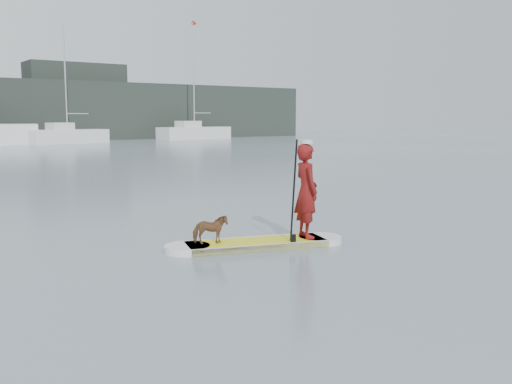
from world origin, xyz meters
TOP-DOWN VIEW (x-y plane):
  - ground at (0.00, 0.00)m, footprint 140.00×140.00m
  - paddleboard at (3.74, 0.94)m, footprint 3.18×1.57m
  - paddler at (4.66, 0.65)m, footprint 0.56×0.71m
  - white_cap at (4.66, 0.65)m, footprint 0.22×0.22m
  - dog at (2.94, 1.20)m, footprint 0.66×0.50m
  - paddle at (4.21, 0.47)m, footprint 0.12×0.29m
  - sailboat_e at (13.87, 44.36)m, footprint 7.44×3.68m
  - sailboat_f at (28.02, 46.46)m, footprint 8.51×3.62m
  - shore_building_east at (18.00, 54.00)m, footprint 10.00×4.00m

SIDE VIEW (x-z plane):
  - ground at x=0.00m, z-range 0.00..0.00m
  - paddleboard at x=3.74m, z-range 0.00..0.12m
  - dog at x=2.94m, z-range 0.12..0.63m
  - sailboat_e at x=13.87m, z-range -4.42..5.90m
  - paddle at x=4.21m, z-range -0.20..1.80m
  - sailboat_f at x=28.02m, z-range -5.34..7.01m
  - paddler at x=4.66m, z-range 0.12..1.84m
  - white_cap at x=4.66m, z-range 1.84..1.91m
  - shore_building_east at x=18.00m, z-range 0.00..8.00m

